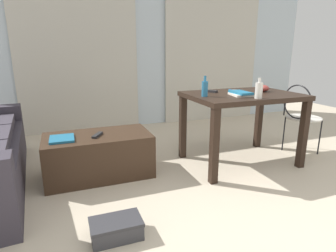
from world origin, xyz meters
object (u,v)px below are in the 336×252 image
object	(u,v)px
bowl	(262,88)
book_stack	(241,94)
magazine	(62,139)
craft_table	(242,104)
bottle_far	(205,88)
scissors	(232,90)
coffee_table	(99,155)
tv_remote_on_table	(210,91)
bottle_near	(259,90)
tv_remote_primary	(97,135)
shoebox	(116,229)
wire_chair	(300,112)

from	to	relation	value
bowl	book_stack	distance (m)	0.43
magazine	craft_table	bearing A→B (deg)	-3.71
bottle_far	scissors	bearing A→B (deg)	31.24
magazine	bottle_far	bearing A→B (deg)	-6.74
book_stack	magazine	world-z (taller)	book_stack
bottle_far	magazine	world-z (taller)	bottle_far
coffee_table	craft_table	distance (m)	1.62
craft_table	tv_remote_on_table	bearing A→B (deg)	143.13
bottle_near	bowl	size ratio (longest dim) A/B	1.32
bottle_far	tv_remote_primary	xyz separation A→B (m)	(-1.06, 0.19, -0.43)
tv_remote_primary	magazine	world-z (taller)	tv_remote_primary
book_stack	tv_remote_primary	world-z (taller)	book_stack
bottle_near	magazine	xyz separation A→B (m)	(-1.81, 0.50, -0.43)
bowl	tv_remote_on_table	world-z (taller)	bowl
craft_table	scissors	bearing A→B (deg)	80.22
craft_table	shoebox	distance (m)	1.89
wire_chair	bowl	size ratio (longest dim) A/B	5.71
scissors	tv_remote_primary	size ratio (longest dim) A/B	0.52
wire_chair	scissors	bearing A→B (deg)	158.60
bottle_far	magazine	distance (m)	1.46
bottle_near	scissors	distance (m)	0.64
coffee_table	bottle_far	distance (m)	1.26
tv_remote_on_table	scissors	bearing A→B (deg)	-19.35
bottle_far	wire_chair	bearing A→B (deg)	0.73
coffee_table	magazine	size ratio (longest dim) A/B	4.08
coffee_table	craft_table	xyz separation A→B (m)	(1.54, -0.20, 0.46)
bowl	tv_remote_primary	distance (m)	1.88
bottle_far	craft_table	bearing A→B (deg)	3.85
magazine	coffee_table	bearing A→B (deg)	8.72
craft_table	bowl	bearing A→B (deg)	9.13
book_stack	scissors	world-z (taller)	book_stack
coffee_table	bottle_near	xyz separation A→B (m)	(1.48, -0.54, 0.65)
coffee_table	scissors	bearing A→B (deg)	3.13
bottle_far	bowl	size ratio (longest dim) A/B	1.38
tv_remote_primary	magazine	bearing A→B (deg)	-149.88
wire_chair	tv_remote_on_table	xyz separation A→B (m)	(-1.12, 0.23, 0.28)
craft_table	bowl	distance (m)	0.33
craft_table	tv_remote_on_table	distance (m)	0.38
book_stack	scissors	xyz separation A→B (m)	(0.16, 0.41, -0.02)
shoebox	tv_remote_primary	bearing A→B (deg)	88.56
coffee_table	bottle_near	world-z (taller)	bottle_near
coffee_table	bowl	world-z (taller)	bowl
bottle_near	coffee_table	bearing A→B (deg)	159.96
bowl	tv_remote_primary	size ratio (longest dim) A/B	0.84
bowl	magazine	distance (m)	2.20
craft_table	bottle_far	bearing A→B (deg)	-176.15
wire_chair	bottle_far	world-z (taller)	bottle_far
tv_remote_primary	shoebox	xyz separation A→B (m)	(-0.03, -1.01, -0.38)
bowl	tv_remote_primary	bearing A→B (deg)	176.43
wire_chair	book_stack	xyz separation A→B (m)	(-0.94, -0.10, 0.29)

